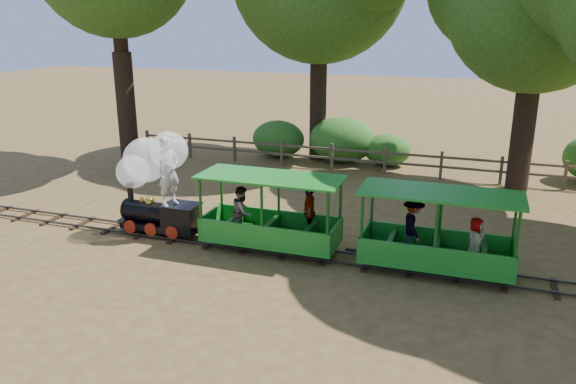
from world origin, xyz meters
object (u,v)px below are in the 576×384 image
(locomotive, at_px, (153,176))
(carriage_rear, at_px, (434,239))
(fence, at_px, (358,157))
(carriage_front, at_px, (271,220))

(locomotive, height_order, carriage_rear, locomotive)
(carriage_rear, height_order, fence, carriage_rear)
(locomotive, bearing_deg, fence, 65.32)
(locomotive, height_order, carriage_front, locomotive)
(carriage_front, distance_m, carriage_rear, 3.84)
(locomotive, height_order, fence, locomotive)
(carriage_rear, bearing_deg, locomotive, 179.81)
(locomotive, distance_m, fence, 8.80)
(locomotive, distance_m, carriage_front, 3.36)
(locomotive, relative_size, carriage_rear, 0.81)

